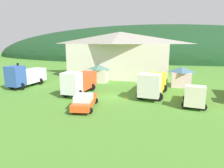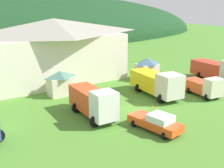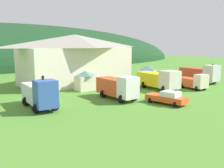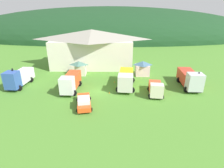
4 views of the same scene
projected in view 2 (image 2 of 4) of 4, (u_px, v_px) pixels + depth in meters
name	position (u px, v px, depth m)	size (l,w,h in m)	color
ground_plane	(135.00, 109.00, 30.94)	(200.00, 200.00, 0.00)	#4C842D
depot_building	(55.00, 49.00, 40.94)	(20.79, 10.16, 9.04)	silver
play_shed_cream	(60.00, 83.00, 35.15)	(3.14, 2.24, 3.12)	beige
play_shed_pink	(147.00, 69.00, 42.36)	(3.17, 2.57, 3.21)	beige
heavy_rig_white	(93.00, 101.00, 28.41)	(3.19, 6.98, 3.30)	white
flatbed_truck_yellow	(157.00, 83.00, 34.87)	(3.82, 8.14, 3.30)	silver
light_truck_cream	(204.00, 86.00, 34.99)	(2.92, 5.26, 2.58)	beige
tow_truck_silver	(218.00, 70.00, 41.20)	(3.54, 7.69, 3.51)	silver
service_pickup_orange	(156.00, 122.00, 25.67)	(2.93, 5.38, 1.66)	#F14E1D
traffic_cone_near_pickup	(152.00, 107.00, 31.66)	(0.36, 0.36, 0.53)	orange
traffic_cone_mid_row	(132.00, 94.00, 36.18)	(0.36, 0.36, 0.52)	orange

